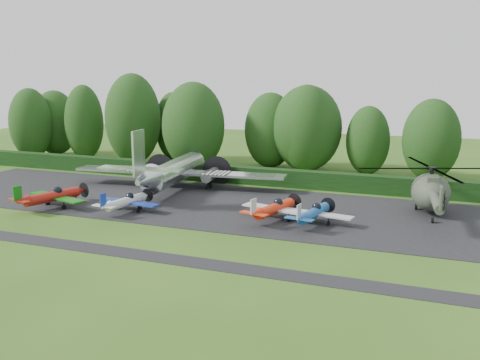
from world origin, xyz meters
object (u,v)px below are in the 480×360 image
at_px(transport_plane, 173,171).
at_px(light_plane_red, 52,196).
at_px(light_plane_orange, 275,208).
at_px(helicopter, 431,189).
at_px(light_plane_blue, 314,213).
at_px(light_plane_white, 126,201).

xyz_separation_m(transport_plane, light_plane_red, (-7.15, -11.50, -1.05)).
height_order(light_plane_orange, helicopter, helicopter).
relative_size(transport_plane, light_plane_red, 3.23).
bearing_deg(light_plane_blue, light_plane_white, 178.02).
distance_m(transport_plane, light_plane_red, 13.58).
relative_size(light_plane_blue, helicopter, 0.44).
relative_size(transport_plane, helicopter, 1.55).
bearing_deg(light_plane_red, light_plane_orange, -6.84).
height_order(transport_plane, light_plane_red, transport_plane).
relative_size(light_plane_orange, helicopter, 0.45).
height_order(light_plane_red, light_plane_blue, light_plane_red).
height_order(transport_plane, light_plane_white, transport_plane).
bearing_deg(helicopter, transport_plane, -174.57).
bearing_deg(transport_plane, light_plane_red, -114.83).
height_order(light_plane_blue, helicopter, helicopter).
bearing_deg(helicopter, light_plane_orange, -143.06).
bearing_deg(light_plane_white, light_plane_red, -177.76).
xyz_separation_m(transport_plane, light_plane_blue, (18.03, -8.12, -1.16)).
relative_size(transport_plane, light_plane_blue, 3.57).
bearing_deg(light_plane_white, light_plane_orange, 1.89).
relative_size(light_plane_white, light_plane_orange, 0.92).
relative_size(transport_plane, light_plane_white, 3.71).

